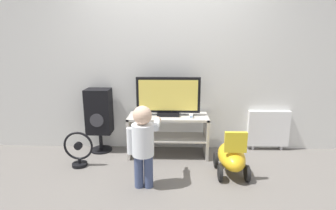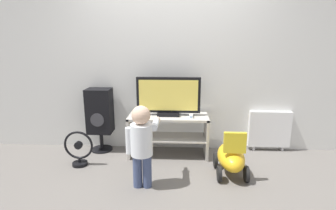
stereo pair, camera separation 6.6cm
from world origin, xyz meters
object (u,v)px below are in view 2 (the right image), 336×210
(television, at_px, (168,97))
(floor_fan, at_px, (79,150))
(child, at_px, (142,140))
(remote_primary, at_px, (136,116))
(ride_on_toy, at_px, (231,157))
(game_console, at_px, (191,115))
(radiator, at_px, (269,129))
(speaker_tower, at_px, (100,113))

(television, bearing_deg, floor_fan, -160.08)
(child, distance_m, floor_fan, 1.04)
(remote_primary, distance_m, child, 0.78)
(remote_primary, bearing_deg, ride_on_toy, -20.41)
(game_console, height_order, child, child)
(remote_primary, distance_m, radiator, 1.91)
(floor_fan, distance_m, radiator, 2.63)
(speaker_tower, relative_size, floor_fan, 1.98)
(game_console, height_order, speaker_tower, speaker_tower)
(television, distance_m, floor_fan, 1.34)
(child, xyz_separation_m, floor_fan, (-0.88, 0.45, -0.33))
(television, xyz_separation_m, child, (-0.24, -0.86, -0.29))
(game_console, bearing_deg, floor_fan, -165.96)
(floor_fan, bearing_deg, television, 19.92)
(game_console, relative_size, radiator, 0.33)
(floor_fan, bearing_deg, radiator, 13.40)
(game_console, relative_size, child, 0.21)
(radiator, bearing_deg, ride_on_toy, -131.98)
(remote_primary, height_order, floor_fan, remote_primary)
(remote_primary, distance_m, speaker_tower, 0.58)
(remote_primary, height_order, ride_on_toy, remote_primary)
(speaker_tower, relative_size, radiator, 1.54)
(television, xyz_separation_m, floor_fan, (-1.11, -0.40, -0.61))
(speaker_tower, bearing_deg, child, -52.08)
(ride_on_toy, bearing_deg, remote_primary, 159.59)
(speaker_tower, distance_m, floor_fan, 0.63)
(floor_fan, bearing_deg, ride_on_toy, -4.41)
(radiator, bearing_deg, speaker_tower, -177.36)
(game_console, relative_size, speaker_tower, 0.21)
(television, xyz_separation_m, remote_primary, (-0.43, -0.11, -0.24))
(game_console, distance_m, ride_on_toy, 0.77)
(remote_primary, xyz_separation_m, speaker_tower, (-0.55, 0.20, -0.01))
(television, bearing_deg, remote_primary, -166.12)
(game_console, height_order, remote_primary, game_console)
(television, relative_size, child, 0.94)
(child, bearing_deg, game_console, 56.27)
(child, bearing_deg, speaker_tower, 127.92)
(ride_on_toy, bearing_deg, television, 144.26)
(game_console, bearing_deg, child, -123.73)
(child, distance_m, ride_on_toy, 1.09)
(speaker_tower, bearing_deg, ride_on_toy, -20.27)
(radiator, bearing_deg, child, -147.63)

